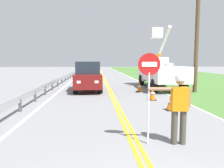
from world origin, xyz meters
name	(u,v)px	position (x,y,z in m)	size (l,w,h in m)	color
grass_verge_right	(215,81)	(11.60, 20.00, 0.00)	(16.00, 110.00, 0.01)	#477533
centerline_yellow_left	(105,82)	(-0.09, 20.00, 0.01)	(0.11, 110.00, 0.01)	yellow
centerline_yellow_right	(106,82)	(0.09, 20.00, 0.01)	(0.11, 110.00, 0.01)	yellow
edge_line_right	(141,82)	(3.60, 20.00, 0.01)	(0.12, 110.00, 0.01)	silver
edge_line_left	(70,82)	(-3.60, 20.00, 0.01)	(0.12, 110.00, 0.01)	silver
flagger_worker	(179,104)	(1.10, 3.47, 1.05)	(1.08, 0.28, 1.83)	#474238
stop_sign_paddle	(149,78)	(0.33, 3.55, 1.71)	(0.56, 0.04, 2.33)	silver
utility_bucket_truck	(159,70)	(4.04, 15.19, 1.39)	(2.71, 6.83, 4.86)	white
oncoming_suv_nearest	(88,76)	(-1.56, 13.86, 1.06)	(2.01, 4.65, 2.10)	maroon
utility_pole_near	(197,25)	(5.84, 12.58, 4.55)	(1.80, 0.28, 8.73)	brown
traffic_cone_lead	(171,103)	(2.24, 7.24, 0.34)	(0.40, 0.40, 0.70)	orange
traffic_cone_mid	(153,94)	(2.11, 9.77, 0.34)	(0.40, 0.40, 0.70)	orange
traffic_cone_tail	(140,87)	(2.05, 13.00, 0.34)	(0.40, 0.40, 0.70)	orange
guardrail_left_shoulder	(55,82)	(-4.20, 15.47, 0.52)	(0.10, 32.00, 0.71)	#9EA0A3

